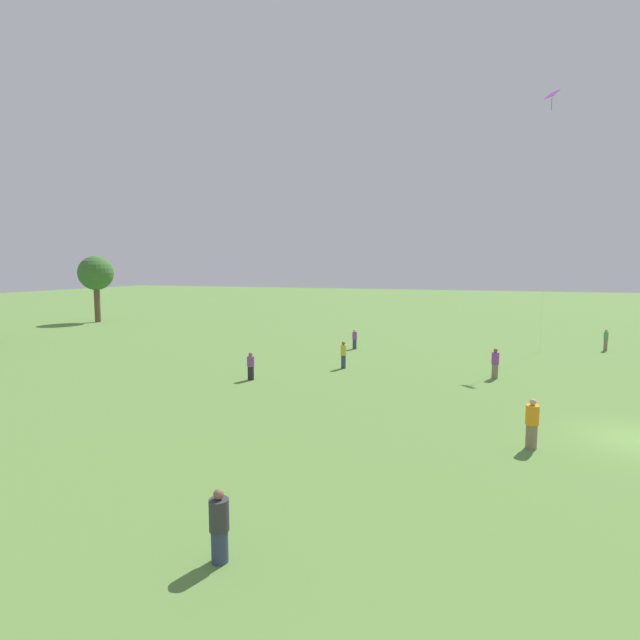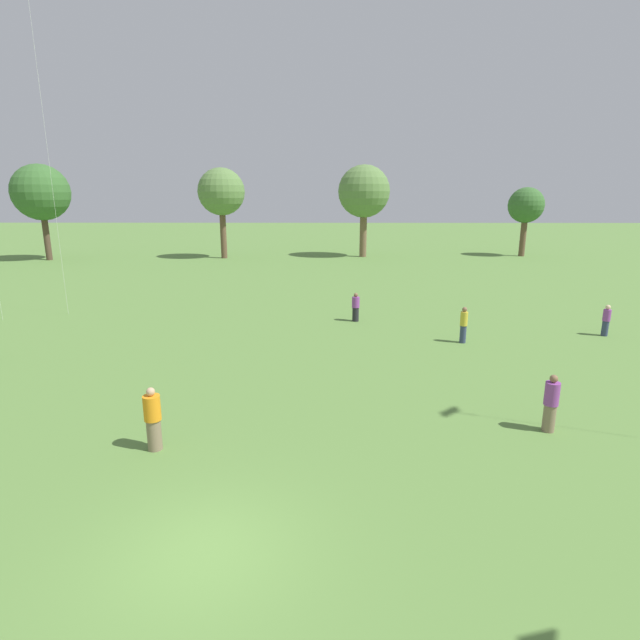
{
  "view_description": "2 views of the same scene",
  "coord_description": "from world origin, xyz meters",
  "px_view_note": "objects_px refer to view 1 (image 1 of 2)",
  "views": [
    {
      "loc": [
        -21.73,
        5.77,
        6.71
      ],
      "look_at": [
        1.74,
        13.91,
        4.0
      ],
      "focal_mm": 28.0,
      "sensor_mm": 36.0,
      "label": 1
    },
    {
      "loc": [
        2.45,
        -8.62,
        7.07
      ],
      "look_at": [
        2.26,
        10.05,
        2.35
      ],
      "focal_mm": 28.0,
      "sensor_mm": 36.0,
      "label": 2
    }
  ],
  "objects_px": {
    "person_3": "(343,355)",
    "person_7": "(219,526)",
    "person_1": "(606,340)",
    "person_0": "(495,364)",
    "kite_3": "(551,112)",
    "person_4": "(251,366)",
    "person_5": "(355,339)",
    "person_2": "(532,424)"
  },
  "relations": [
    {
      "from": "person_3",
      "to": "person_7",
      "type": "height_order",
      "value": "person_3"
    },
    {
      "from": "person_3",
      "to": "kite_3",
      "type": "bearing_deg",
      "value": -94.84
    },
    {
      "from": "person_1",
      "to": "person_3",
      "type": "distance_m",
      "value": 22.18
    },
    {
      "from": "person_3",
      "to": "kite_3",
      "type": "height_order",
      "value": "kite_3"
    },
    {
      "from": "person_1",
      "to": "person_7",
      "type": "xyz_separation_m",
      "value": [
        -34.94,
        14.26,
        -0.03
      ]
    },
    {
      "from": "person_0",
      "to": "person_3",
      "type": "height_order",
      "value": "person_0"
    },
    {
      "from": "person_2",
      "to": "person_7",
      "type": "height_order",
      "value": "person_2"
    },
    {
      "from": "person_4",
      "to": "person_5",
      "type": "height_order",
      "value": "person_4"
    },
    {
      "from": "person_3",
      "to": "person_4",
      "type": "xyz_separation_m",
      "value": [
        -4.99,
        4.22,
        -0.1
      ]
    },
    {
      "from": "person_4",
      "to": "person_7",
      "type": "xyz_separation_m",
      "value": [
        -16.58,
        -7.66,
        0.04
      ]
    },
    {
      "from": "person_3",
      "to": "person_4",
      "type": "bearing_deg",
      "value": 93.46
    },
    {
      "from": "person_4",
      "to": "person_7",
      "type": "relative_size",
      "value": 0.95
    },
    {
      "from": "person_1",
      "to": "person_2",
      "type": "xyz_separation_m",
      "value": [
        -24.95,
        7.07,
        0.04
      ]
    },
    {
      "from": "person_5",
      "to": "person_7",
      "type": "xyz_separation_m",
      "value": [
        -29.19,
        -4.75,
        0.04
      ]
    },
    {
      "from": "person_0",
      "to": "person_3",
      "type": "distance_m",
      "value": 9.39
    },
    {
      "from": "person_5",
      "to": "person_0",
      "type": "bearing_deg",
      "value": -42.64
    },
    {
      "from": "person_4",
      "to": "kite_3",
      "type": "height_order",
      "value": "kite_3"
    },
    {
      "from": "person_1",
      "to": "person_7",
      "type": "relative_size",
      "value": 1.0
    },
    {
      "from": "person_1",
      "to": "person_3",
      "type": "height_order",
      "value": "person_3"
    },
    {
      "from": "person_2",
      "to": "person_3",
      "type": "relative_size",
      "value": 1.05
    },
    {
      "from": "person_5",
      "to": "kite_3",
      "type": "relative_size",
      "value": 0.08
    },
    {
      "from": "person_1",
      "to": "person_5",
      "type": "xyz_separation_m",
      "value": [
        -5.75,
        19.01,
        -0.07
      ]
    },
    {
      "from": "person_3",
      "to": "person_1",
      "type": "bearing_deg",
      "value": -99.28
    },
    {
      "from": "person_7",
      "to": "person_0",
      "type": "bearing_deg",
      "value": 172.76
    },
    {
      "from": "person_0",
      "to": "person_7",
      "type": "distance_m",
      "value": 22.49
    },
    {
      "from": "person_5",
      "to": "kite_3",
      "type": "distance_m",
      "value": 22.61
    },
    {
      "from": "person_4",
      "to": "person_2",
      "type": "bearing_deg",
      "value": 52.19
    },
    {
      "from": "person_0",
      "to": "person_2",
      "type": "bearing_deg",
      "value": 42.11
    },
    {
      "from": "person_2",
      "to": "person_3",
      "type": "xyz_separation_m",
      "value": [
        11.58,
        10.64,
        -0.02
      ]
    },
    {
      "from": "person_0",
      "to": "person_1",
      "type": "xyz_separation_m",
      "value": [
        13.26,
        -8.31,
        -0.02
      ]
    },
    {
      "from": "person_5",
      "to": "person_3",
      "type": "bearing_deg",
      "value": -87.82
    },
    {
      "from": "person_2",
      "to": "person_5",
      "type": "relative_size",
      "value": 1.16
    },
    {
      "from": "person_0",
      "to": "kite_3",
      "type": "relative_size",
      "value": 0.09
    },
    {
      "from": "person_1",
      "to": "person_5",
      "type": "relative_size",
      "value": 1.07
    },
    {
      "from": "person_1",
      "to": "kite_3",
      "type": "distance_m",
      "value": 18.06
    },
    {
      "from": "person_4",
      "to": "person_5",
      "type": "xyz_separation_m",
      "value": [
        12.62,
        -2.91,
        0.0
      ]
    },
    {
      "from": "person_0",
      "to": "person_5",
      "type": "xyz_separation_m",
      "value": [
        7.51,
        10.7,
        -0.09
      ]
    },
    {
      "from": "person_0",
      "to": "kite_3",
      "type": "bearing_deg",
      "value": -160.75
    },
    {
      "from": "person_2",
      "to": "person_4",
      "type": "bearing_deg",
      "value": 70.91
    },
    {
      "from": "person_4",
      "to": "person_7",
      "type": "height_order",
      "value": "person_7"
    },
    {
      "from": "person_2",
      "to": "person_5",
      "type": "bearing_deg",
      "value": 36.71
    },
    {
      "from": "person_2",
      "to": "person_7",
      "type": "xyz_separation_m",
      "value": [
        -9.99,
        7.19,
        -0.08
      ]
    }
  ]
}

